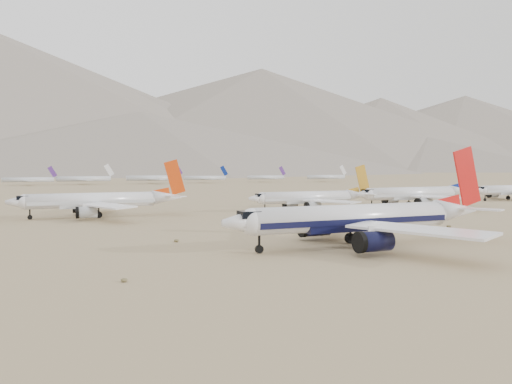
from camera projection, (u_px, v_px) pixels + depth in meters
ground at (356, 243)px, 92.30m from camera, size 7000.00×7000.00×0.00m
main_airliner at (364, 218)px, 89.40m from camera, size 51.69×50.48×18.24m
row2_navy_widebody at (416, 194)px, 173.48m from camera, size 47.18×46.14×16.78m
row2_gold_tail at (311, 198)px, 160.34m from camera, size 41.68×40.77×14.84m
row2_orange_tail at (100, 201)px, 139.87m from camera, size 45.73×44.74×16.31m
distant_storage_row at (51, 179)px, 372.49m from camera, size 475.28×63.26×14.62m
mountain_range at (87, 112)px, 1627.13m from camera, size 7354.00×3024.00×470.00m
foothills at (286, 146)px, 1305.21m from camera, size 4637.50×1395.00×155.00m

